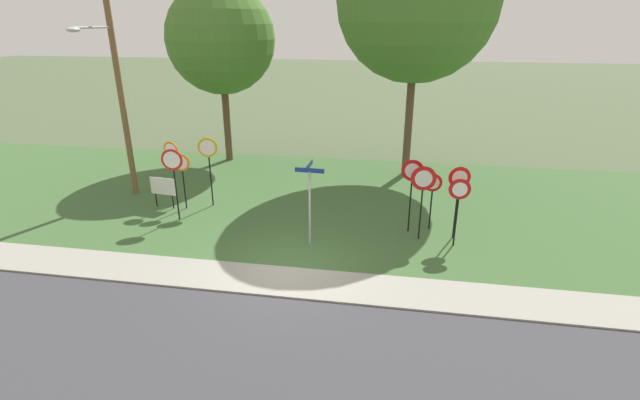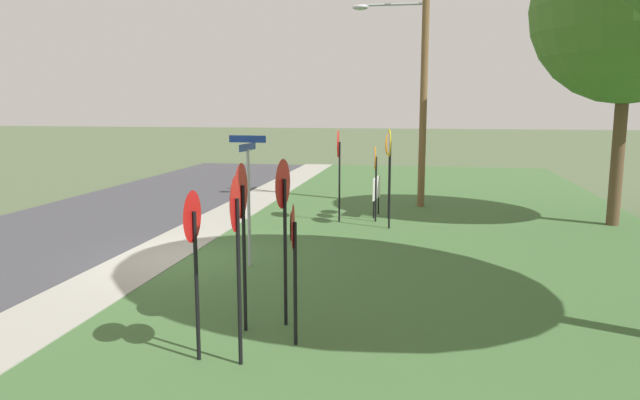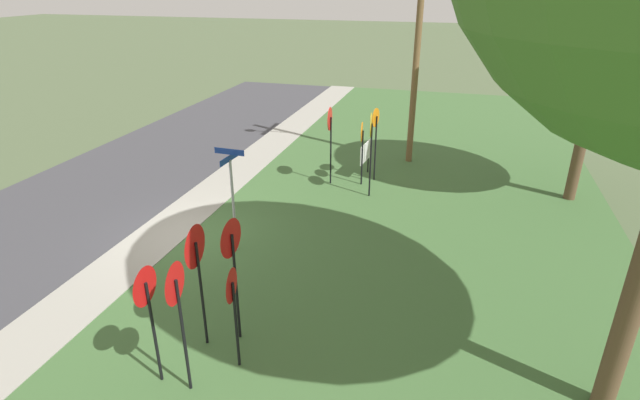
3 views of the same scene
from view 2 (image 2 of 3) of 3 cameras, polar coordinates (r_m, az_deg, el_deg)
name	(u,v)px [view 2 (image 2 of 3)]	position (r m, az deg, el deg)	size (l,w,h in m)	color
ground_plane	(184,261)	(13.86, -13.05, -5.74)	(160.00, 160.00, 0.00)	#4C5B3D
sidewalk_strip	(151,258)	(14.18, -16.04, -5.40)	(44.00, 1.60, 0.06)	#99968C
grass_median	(452,273)	(12.80, 12.70, -6.88)	(44.00, 12.00, 0.04)	#3D6033
stop_sign_near_left	(339,155)	(17.51, 1.81, 4.39)	(0.79, 0.12, 2.74)	black
stop_sign_near_right	(375,168)	(17.63, 5.37, 3.11)	(0.67, 0.13, 2.25)	black
stop_sign_far_left	(389,156)	(16.63, 6.72, 4.26)	(0.76, 0.16, 2.82)	black
stop_sign_far_center	(389,158)	(18.13, 6.66, 4.10)	(0.65, 0.15, 2.63)	black
yield_sign_near_left	(235,225)	(7.75, -8.21, -2.44)	(0.73, 0.13, 2.57)	black
yield_sign_near_right	(193,235)	(8.04, -12.25, -3.37)	(0.70, 0.11, 2.36)	black
yield_sign_far_left	(293,242)	(8.42, -2.66, -4.11)	(0.64, 0.13, 2.09)	black
yield_sign_far_right	(241,206)	(8.93, -7.66, -0.56)	(0.84, 0.12, 2.62)	black
yield_sign_center	(283,202)	(9.11, -3.64, -0.15)	(0.77, 0.11, 2.66)	black
street_name_post	(248,189)	(12.68, -6.95, 1.07)	(0.96, 0.82, 2.84)	#9EA0A8
utility_pole	(420,57)	(20.51, 9.64, 13.50)	(2.10, 2.57, 9.43)	brown
notice_board	(376,190)	(18.61, 5.48, 0.97)	(1.10, 0.16, 1.25)	black
oak_tree_left	(630,7)	(19.19, 27.81, 16.19)	(5.35, 5.35, 8.85)	brown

